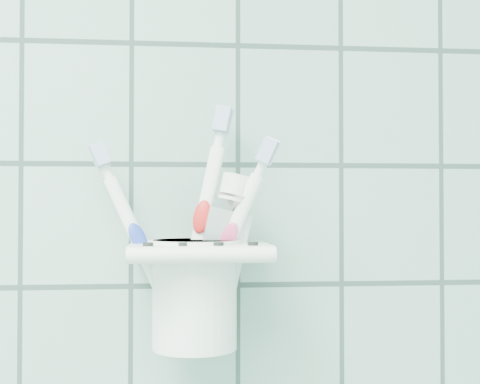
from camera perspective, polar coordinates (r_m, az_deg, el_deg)
The scene contains 6 objects.
holder_bracket at distance 0.58m, azimuth -3.50°, elevation -5.23°, with size 0.12×0.10×0.04m.
cup at distance 0.59m, azimuth -3.90°, elevation -8.28°, with size 0.08×0.08×0.09m.
toothbrush_pink at distance 0.57m, azimuth -4.84°, elevation -3.18°, with size 0.08×0.04×0.18m.
toothbrush_blue at distance 0.58m, azimuth -5.35°, elevation -2.09°, with size 0.05×0.04×0.21m.
toothbrush_orange at distance 0.59m, azimuth -4.63°, elevation -3.08°, with size 0.08×0.04×0.18m.
toothpaste_tube at distance 0.58m, azimuth -3.17°, elevation -4.30°, with size 0.06×0.03×0.15m.
Camera 1 is at (0.63, 0.58, 1.32)m, focal length 50.00 mm.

